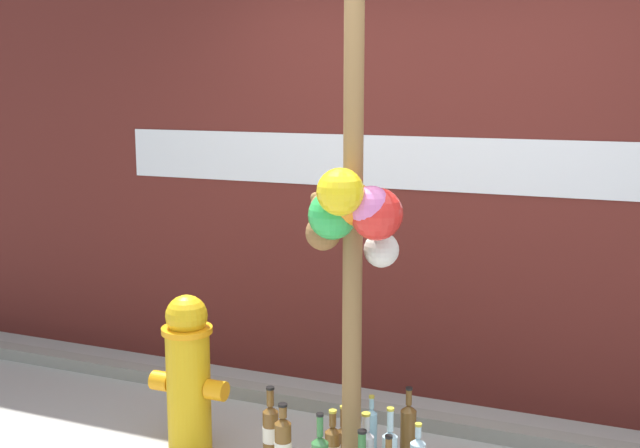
# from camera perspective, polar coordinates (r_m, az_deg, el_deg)

# --- Properties ---
(building_wall) EXTENTS (10.00, 0.21, 3.47)m
(building_wall) POSITION_cam_1_polar(r_m,az_deg,el_deg) (4.60, 8.89, 8.54)
(building_wall) COLOR #561E19
(building_wall) RESTS_ON ground_plane
(curb_strip) EXTENTS (8.00, 0.12, 0.08)m
(curb_strip) POSITION_cam_1_polar(r_m,az_deg,el_deg) (4.49, 6.68, -13.77)
(curb_strip) COLOR gray
(curb_strip) RESTS_ON ground_plane
(memorial_post) EXTENTS (0.48, 0.46, 2.77)m
(memorial_post) POSITION_cam_1_polar(r_m,az_deg,el_deg) (3.37, 2.47, 4.26)
(memorial_post) COLOR olive
(memorial_post) RESTS_ON ground_plane
(fire_hydrant) EXTENTS (0.42, 0.26, 0.81)m
(fire_hydrant) POSITION_cam_1_polar(r_m,az_deg,el_deg) (4.11, -9.49, -10.52)
(fire_hydrant) COLOR gold
(fire_hydrant) RESTS_ON ground_plane
(bottle_6) EXTENTS (0.08, 0.08, 0.42)m
(bottle_6) POSITION_cam_1_polar(r_m,az_deg,el_deg) (3.98, 6.38, -14.91)
(bottle_6) COLOR brown
(bottle_6) RESTS_ON ground_plane
(bottle_9) EXTENTS (0.06, 0.06, 0.32)m
(bottle_9) POSITION_cam_1_polar(r_m,az_deg,el_deg) (3.97, 1.65, -15.66)
(bottle_9) COLOR brown
(bottle_9) RESTS_ON ground_plane
(bottle_10) EXTENTS (0.08, 0.08, 0.41)m
(bottle_10) POSITION_cam_1_polar(r_m,az_deg,el_deg) (4.00, -3.58, -14.84)
(bottle_10) COLOR brown
(bottle_10) RESTS_ON ground_plane
(bottle_11) EXTENTS (0.06, 0.06, 0.37)m
(bottle_11) POSITION_cam_1_polar(r_m,az_deg,el_deg) (3.99, 3.72, -15.04)
(bottle_11) COLOR #93CCE0
(bottle_11) RESTS_ON ground_plane
(litter_0) EXTENTS (0.08, 0.07, 0.01)m
(litter_0) POSITION_cam_1_polar(r_m,az_deg,el_deg) (5.11, -7.62, -11.18)
(litter_0) COLOR silver
(litter_0) RESTS_ON ground_plane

